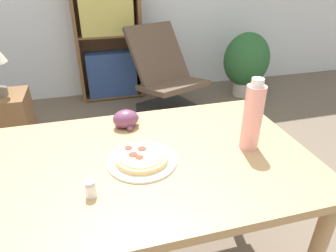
{
  "coord_description": "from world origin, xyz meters",
  "views": [
    {
      "loc": [
        0.01,
        -0.95,
        1.42
      ],
      "look_at": [
        0.3,
        0.13,
        0.81
      ],
      "focal_mm": 32.0,
      "sensor_mm": 36.0,
      "label": 1
    }
  ],
  "objects_px": {
    "grape_bunch": "(126,119)",
    "salt_shaker": "(91,189)",
    "lounge_chair_far": "(167,88)",
    "side_table": "(10,129)",
    "potted_plant_floor": "(246,62)",
    "pizza_on_plate": "(142,159)",
    "bookshelf": "(109,41)",
    "drink_bottle": "(253,117)"
  },
  "relations": [
    {
      "from": "grape_bunch",
      "to": "salt_shaker",
      "type": "bearing_deg",
      "value": -112.19
    },
    {
      "from": "salt_shaker",
      "to": "grape_bunch",
      "type": "bearing_deg",
      "value": 67.81
    },
    {
      "from": "lounge_chair_far",
      "to": "side_table",
      "type": "bearing_deg",
      "value": 178.74
    },
    {
      "from": "grape_bunch",
      "to": "potted_plant_floor",
      "type": "distance_m",
      "value": 2.48
    },
    {
      "from": "pizza_on_plate",
      "to": "side_table",
      "type": "height_order",
      "value": "pizza_on_plate"
    },
    {
      "from": "potted_plant_floor",
      "to": "salt_shaker",
      "type": "bearing_deg",
      "value": -128.86
    },
    {
      "from": "grape_bunch",
      "to": "lounge_chair_far",
      "type": "relative_size",
      "value": 0.14
    },
    {
      "from": "pizza_on_plate",
      "to": "bookshelf",
      "type": "height_order",
      "value": "bookshelf"
    },
    {
      "from": "grape_bunch",
      "to": "bookshelf",
      "type": "relative_size",
      "value": 0.09
    },
    {
      "from": "bookshelf",
      "to": "salt_shaker",
      "type": "bearing_deg",
      "value": -96.36
    },
    {
      "from": "pizza_on_plate",
      "to": "drink_bottle",
      "type": "distance_m",
      "value": 0.46
    },
    {
      "from": "side_table",
      "to": "salt_shaker",
      "type": "bearing_deg",
      "value": -67.86
    },
    {
      "from": "salt_shaker",
      "to": "drink_bottle",
      "type": "bearing_deg",
      "value": 11.92
    },
    {
      "from": "pizza_on_plate",
      "to": "grape_bunch",
      "type": "xyz_separation_m",
      "value": [
        -0.02,
        0.29,
        0.03
      ]
    },
    {
      "from": "salt_shaker",
      "to": "lounge_chair_far",
      "type": "height_order",
      "value": "lounge_chair_far"
    },
    {
      "from": "pizza_on_plate",
      "to": "bookshelf",
      "type": "distance_m",
      "value": 2.48
    },
    {
      "from": "pizza_on_plate",
      "to": "potted_plant_floor",
      "type": "relative_size",
      "value": 0.36
    },
    {
      "from": "pizza_on_plate",
      "to": "bookshelf",
      "type": "relative_size",
      "value": 0.19
    },
    {
      "from": "salt_shaker",
      "to": "lounge_chair_far",
      "type": "bearing_deg",
      "value": 68.32
    },
    {
      "from": "pizza_on_plate",
      "to": "grape_bunch",
      "type": "distance_m",
      "value": 0.3
    },
    {
      "from": "grape_bunch",
      "to": "drink_bottle",
      "type": "distance_m",
      "value": 0.56
    },
    {
      "from": "pizza_on_plate",
      "to": "drink_bottle",
      "type": "height_order",
      "value": "drink_bottle"
    },
    {
      "from": "bookshelf",
      "to": "drink_bottle",
      "type": "bearing_deg",
      "value": -82.0
    },
    {
      "from": "pizza_on_plate",
      "to": "drink_bottle",
      "type": "bearing_deg",
      "value": -1.18
    },
    {
      "from": "grape_bunch",
      "to": "salt_shaker",
      "type": "relative_size",
      "value": 2.09
    },
    {
      "from": "drink_bottle",
      "to": "side_table",
      "type": "bearing_deg",
      "value": 132.63
    },
    {
      "from": "drink_bottle",
      "to": "bookshelf",
      "type": "xyz_separation_m",
      "value": [
        -0.35,
        2.49,
        -0.23
      ]
    },
    {
      "from": "salt_shaker",
      "to": "potted_plant_floor",
      "type": "distance_m",
      "value": 2.92
    },
    {
      "from": "pizza_on_plate",
      "to": "salt_shaker",
      "type": "xyz_separation_m",
      "value": [
        -0.2,
        -0.14,
        0.01
      ]
    },
    {
      "from": "pizza_on_plate",
      "to": "side_table",
      "type": "distance_m",
      "value": 1.64
    },
    {
      "from": "salt_shaker",
      "to": "potted_plant_floor",
      "type": "xyz_separation_m",
      "value": [
        1.82,
        2.26,
        -0.37
      ]
    },
    {
      "from": "salt_shaker",
      "to": "lounge_chair_far",
      "type": "xyz_separation_m",
      "value": [
        0.79,
        1.99,
        -0.49
      ]
    },
    {
      "from": "bookshelf",
      "to": "potted_plant_floor",
      "type": "relative_size",
      "value": 1.94
    },
    {
      "from": "side_table",
      "to": "potted_plant_floor",
      "type": "relative_size",
      "value": 0.76
    },
    {
      "from": "grape_bunch",
      "to": "side_table",
      "type": "height_order",
      "value": "grape_bunch"
    },
    {
      "from": "salt_shaker",
      "to": "lounge_chair_far",
      "type": "distance_m",
      "value": 2.2
    },
    {
      "from": "side_table",
      "to": "potted_plant_floor",
      "type": "height_order",
      "value": "potted_plant_floor"
    },
    {
      "from": "drink_bottle",
      "to": "potted_plant_floor",
      "type": "distance_m",
      "value": 2.47
    },
    {
      "from": "salt_shaker",
      "to": "potted_plant_floor",
      "type": "relative_size",
      "value": 0.08
    },
    {
      "from": "grape_bunch",
      "to": "side_table",
      "type": "distance_m",
      "value": 1.41
    },
    {
      "from": "pizza_on_plate",
      "to": "drink_bottle",
      "type": "relative_size",
      "value": 0.9
    },
    {
      "from": "pizza_on_plate",
      "to": "bookshelf",
      "type": "xyz_separation_m",
      "value": [
        0.1,
        2.48,
        -0.1
      ]
    }
  ]
}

